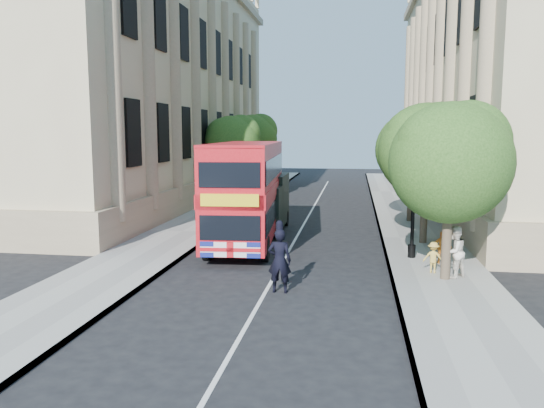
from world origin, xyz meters
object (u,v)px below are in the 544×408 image
at_px(lamp_post, 413,197).
at_px(woman_pedestrian, 454,252).
at_px(box_van, 264,204).
at_px(police_constable, 280,261).
at_px(double_decker_bus, 247,189).

xyz_separation_m(lamp_post, woman_pedestrian, (1.10, -2.81, -1.50)).
distance_m(box_van, police_constable, 10.51).
height_order(box_van, woman_pedestrian, box_van).
height_order(double_decker_bus, woman_pedestrian, double_decker_bus).
bearing_deg(box_van, double_decker_bus, -96.80).
bearing_deg(double_decker_bus, police_constable, -74.98).
xyz_separation_m(box_van, police_constable, (2.24, -10.26, -0.38)).
xyz_separation_m(double_decker_bus, box_van, (0.29, 3.03, -1.07)).
xyz_separation_m(lamp_post, double_decker_bus, (-7.08, 2.23, -0.04)).
height_order(police_constable, woman_pedestrian, police_constable).
distance_m(lamp_post, double_decker_bus, 7.43).
distance_m(lamp_post, woman_pedestrian, 3.37).
relative_size(double_decker_bus, police_constable, 4.82).
relative_size(box_van, woman_pedestrian, 2.85).
height_order(lamp_post, box_van, lamp_post).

